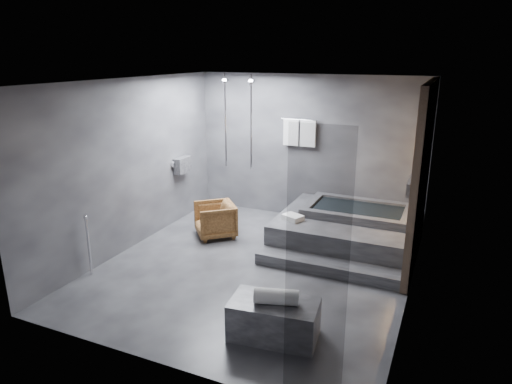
% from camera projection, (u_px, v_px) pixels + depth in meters
% --- Properties ---
extents(room, '(5.00, 5.04, 2.82)m').
position_uv_depth(room, '(287.00, 157.00, 6.59)').
color(room, '#28282B').
rests_on(room, ground).
extents(tub_deck, '(2.20, 2.00, 0.50)m').
position_uv_depth(tub_deck, '(345.00, 230.00, 7.83)').
color(tub_deck, '#2D2D2F').
rests_on(tub_deck, ground).
extents(tub_step, '(2.20, 0.36, 0.18)m').
position_uv_depth(tub_step, '(327.00, 267.00, 6.85)').
color(tub_step, '#2D2D2F').
rests_on(tub_step, ground).
extents(concrete_bench, '(1.06, 0.67, 0.45)m').
position_uv_depth(concrete_bench, '(274.00, 319.00, 5.26)').
color(concrete_bench, '#343437').
rests_on(concrete_bench, ground).
extents(driftwood_chair, '(0.95, 0.94, 0.62)m').
position_uv_depth(driftwood_chair, '(215.00, 220.00, 8.15)').
color(driftwood_chair, '#452811').
rests_on(driftwood_chair, ground).
extents(rolled_towel, '(0.53, 0.32, 0.18)m').
position_uv_depth(rolled_towel, '(276.00, 297.00, 5.13)').
color(rolled_towel, white).
rests_on(rolled_towel, concrete_bench).
extents(deck_towel, '(0.38, 0.34, 0.08)m').
position_uv_depth(deck_towel, '(293.00, 217.00, 7.60)').
color(deck_towel, white).
rests_on(deck_towel, tub_deck).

